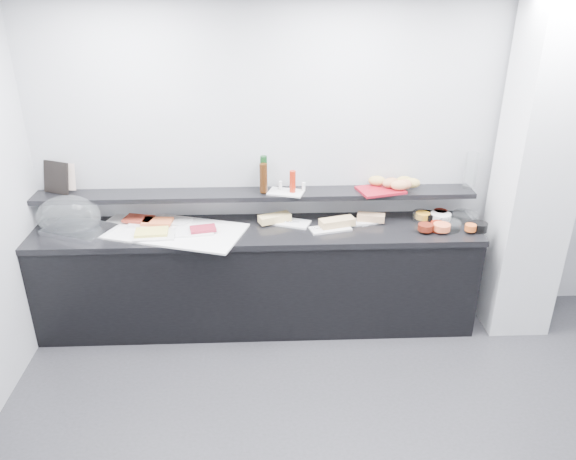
{
  "coord_description": "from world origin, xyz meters",
  "views": [
    {
      "loc": [
        -0.61,
        -2.42,
        2.82
      ],
      "look_at": [
        -0.45,
        1.45,
        1.0
      ],
      "focal_mm": 35.0,
      "sensor_mm": 36.0,
      "label": 1
    }
  ],
  "objects_px": {
    "sandwich_plate_mid": "(330,229)",
    "framed_print": "(56,177)",
    "condiment_tray": "(286,192)",
    "bread_tray": "(381,190)",
    "cloche_base": "(80,230)",
    "carafe": "(471,170)"
  },
  "relations": [
    {
      "from": "sandwich_plate_mid",
      "to": "framed_print",
      "type": "distance_m",
      "value": 2.26
    },
    {
      "from": "cloche_base",
      "to": "sandwich_plate_mid",
      "type": "height_order",
      "value": "cloche_base"
    },
    {
      "from": "sandwich_plate_mid",
      "to": "bread_tray",
      "type": "height_order",
      "value": "bread_tray"
    },
    {
      "from": "sandwich_plate_mid",
      "to": "condiment_tray",
      "type": "distance_m",
      "value": 0.47
    },
    {
      "from": "condiment_tray",
      "to": "carafe",
      "type": "xyz_separation_m",
      "value": [
        1.53,
        0.06,
        0.14
      ]
    },
    {
      "from": "framed_print",
      "to": "bread_tray",
      "type": "height_order",
      "value": "framed_print"
    },
    {
      "from": "cloche_base",
      "to": "sandwich_plate_mid",
      "type": "bearing_deg",
      "value": 22.37
    },
    {
      "from": "framed_print",
      "to": "bread_tray",
      "type": "bearing_deg",
      "value": 22.05
    },
    {
      "from": "bread_tray",
      "to": "cloche_base",
      "type": "bearing_deg",
      "value": 168.63
    },
    {
      "from": "framed_print",
      "to": "bread_tray",
      "type": "xyz_separation_m",
      "value": [
        2.64,
        -0.08,
        -0.12
      ]
    },
    {
      "from": "sandwich_plate_mid",
      "to": "condiment_tray",
      "type": "xyz_separation_m",
      "value": [
        -0.35,
        0.19,
        0.25
      ]
    },
    {
      "from": "framed_print",
      "to": "condiment_tray",
      "type": "relative_size",
      "value": 0.92
    },
    {
      "from": "condiment_tray",
      "to": "carafe",
      "type": "distance_m",
      "value": 1.54
    },
    {
      "from": "sandwich_plate_mid",
      "to": "condiment_tray",
      "type": "bearing_deg",
      "value": 138.32
    },
    {
      "from": "sandwich_plate_mid",
      "to": "bread_tray",
      "type": "bearing_deg",
      "value": 10.72
    },
    {
      "from": "cloche_base",
      "to": "bread_tray",
      "type": "height_order",
      "value": "bread_tray"
    },
    {
      "from": "sandwich_plate_mid",
      "to": "framed_print",
      "type": "bearing_deg",
      "value": 159.2
    },
    {
      "from": "cloche_base",
      "to": "carafe",
      "type": "height_order",
      "value": "carafe"
    },
    {
      "from": "carafe",
      "to": "bread_tray",
      "type": "bearing_deg",
      "value": -175.82
    },
    {
      "from": "condiment_tray",
      "to": "carafe",
      "type": "height_order",
      "value": "carafe"
    },
    {
      "from": "cloche_base",
      "to": "bread_tray",
      "type": "xyz_separation_m",
      "value": [
        2.44,
        0.15,
        0.24
      ]
    },
    {
      "from": "condiment_tray",
      "to": "bread_tray",
      "type": "relative_size",
      "value": 0.79
    }
  ]
}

